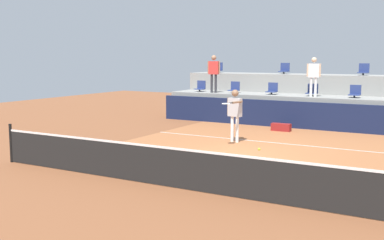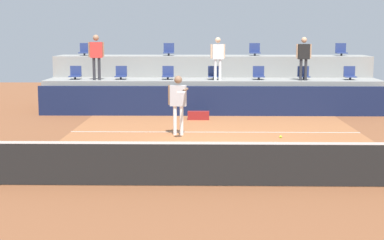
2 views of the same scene
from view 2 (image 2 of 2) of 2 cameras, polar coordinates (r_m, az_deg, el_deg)
The scene contains 24 objects.
ground_plane at distance 15.83m, azimuth 2.43°, elevation -2.70°, with size 40.00×40.00×0.00m, color brown.
court_inner_paint at distance 16.81m, azimuth 2.35°, elevation -2.02°, with size 9.00×10.00×0.01m, color #A36038.
court_service_line at distance 18.18m, azimuth 2.25°, elevation -1.19°, with size 9.00×0.06×0.00m, color silver.
tennis_net at distance 11.81m, azimuth 2.89°, elevation -4.15°, with size 10.48×0.08×1.07m.
sponsor_backboard at distance 21.67m, azimuth 2.07°, elevation 1.86°, with size 13.00×0.16×1.10m, color #141E42.
seating_tier_lower at distance 22.95m, azimuth 2.02°, elevation 2.43°, with size 13.00×1.80×1.25m, color gray.
seating_tier_upper at distance 24.70m, azimuth 1.96°, elevation 3.87°, with size 13.00×1.80×2.10m, color gray.
stadium_chair_lower_far_left at distance 23.35m, azimuth -11.30°, elevation 4.44°, with size 0.44×0.40×0.52m.
stadium_chair_lower_left at distance 23.03m, azimuth -6.94°, elevation 4.49°, with size 0.44×0.40×0.52m.
stadium_chair_lower_mid_left at distance 22.85m, azimuth -2.36°, elevation 4.52°, with size 0.44×0.40×0.52m.
stadium_chair_lower_center at distance 22.81m, azimuth 2.13°, elevation 4.51°, with size 0.44×0.40×0.52m.
stadium_chair_lower_mid_right at distance 22.91m, azimuth 6.52°, elevation 4.48°, with size 0.44×0.40×0.52m.
stadium_chair_lower_right at distance 23.14m, azimuth 10.82°, elevation 4.42°, with size 0.44×0.40×0.52m.
stadium_chair_lower_far_right at distance 23.50m, azimuth 15.14°, elevation 4.34°, with size 0.44×0.40×0.52m.
stadium_chair_upper_far_left at distance 25.05m, azimuth -10.42°, elevation 6.70°, with size 0.44×0.40×0.52m.
stadium_chair_upper_left at distance 24.60m, azimuth -2.28°, elevation 6.80°, with size 0.44×0.40×0.52m.
stadium_chair_upper_right at distance 24.65m, azimuth 6.14°, elevation 6.76°, with size 0.44×0.40×0.52m.
stadium_chair_upper_far_right at distance 25.22m, azimuth 14.34°, elevation 6.58°, with size 0.44×0.40×0.52m.
tennis_player at distance 17.49m, azimuth -1.35°, elevation 2.10°, with size 0.62×1.29×1.80m.
spectator_in_white at distance 22.75m, azimuth -9.32°, elevation 6.50°, with size 0.60×0.27×1.73m.
spectator_in_grey at distance 22.39m, azimuth 2.53°, elevation 6.39°, with size 0.58×0.27×1.64m.
spectator_leaning_on_rail at distance 22.70m, azimuth 10.84°, elevation 6.30°, with size 0.58×0.22×1.65m.
tennis_ball at distance 13.57m, azimuth 8.64°, elevation -1.64°, with size 0.07×0.07×0.07m.
equipment_bag at distance 20.73m, azimuth 0.63°, elevation 0.44°, with size 0.76×0.28×0.30m, color maroon.
Camera 2 is at (-0.37, -15.51, 3.12)m, focal length 54.68 mm.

